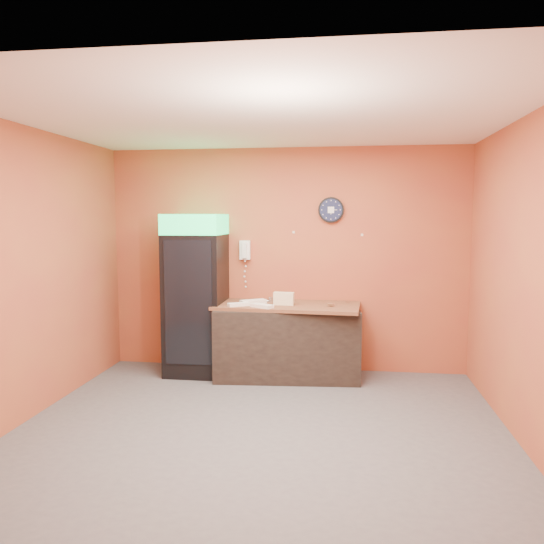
# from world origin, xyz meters

# --- Properties ---
(floor) EXTENTS (4.50, 4.50, 0.00)m
(floor) POSITION_xyz_m (0.00, 0.00, 0.00)
(floor) COLOR #47474C
(floor) RESTS_ON ground
(back_wall) EXTENTS (4.50, 0.02, 2.80)m
(back_wall) POSITION_xyz_m (0.00, 2.00, 1.40)
(back_wall) COLOR #AC5A30
(back_wall) RESTS_ON floor
(left_wall) EXTENTS (0.02, 4.00, 2.80)m
(left_wall) POSITION_xyz_m (-2.25, 0.00, 1.40)
(left_wall) COLOR #AC5A30
(left_wall) RESTS_ON floor
(right_wall) EXTENTS (0.02, 4.00, 2.80)m
(right_wall) POSITION_xyz_m (2.25, 0.00, 1.40)
(right_wall) COLOR #AC5A30
(right_wall) RESTS_ON floor
(ceiling) EXTENTS (4.50, 4.00, 0.02)m
(ceiling) POSITION_xyz_m (0.00, 0.00, 2.80)
(ceiling) COLOR white
(ceiling) RESTS_ON back_wall
(beverage_cooler) EXTENTS (0.70, 0.71, 1.97)m
(beverage_cooler) POSITION_xyz_m (-1.07, 1.61, 0.96)
(beverage_cooler) COLOR black
(beverage_cooler) RESTS_ON floor
(prep_counter) EXTENTS (1.77, 0.89, 0.86)m
(prep_counter) POSITION_xyz_m (0.06, 1.62, 0.43)
(prep_counter) COLOR black
(prep_counter) RESTS_ON floor
(wall_clock) EXTENTS (0.32, 0.06, 0.32)m
(wall_clock) POSITION_xyz_m (0.57, 1.97, 2.03)
(wall_clock) COLOR black
(wall_clock) RESTS_ON back_wall
(wall_phone) EXTENTS (0.13, 0.11, 0.24)m
(wall_phone) POSITION_xyz_m (-0.51, 1.95, 1.52)
(wall_phone) COLOR white
(wall_phone) RESTS_ON back_wall
(butcher_paper) EXTENTS (1.76, 0.89, 0.04)m
(butcher_paper) POSITION_xyz_m (0.06, 1.62, 0.88)
(butcher_paper) COLOR brown
(butcher_paper) RESTS_ON prep_counter
(sub_roll_stack) EXTENTS (0.25, 0.10, 0.15)m
(sub_roll_stack) POSITION_xyz_m (0.03, 1.55, 0.97)
(sub_roll_stack) COLOR #F1E7BC
(sub_roll_stack) RESTS_ON butcher_paper
(wrapped_sandwich_left) EXTENTS (0.27, 0.22, 0.04)m
(wrapped_sandwich_left) POSITION_xyz_m (-0.49, 1.41, 0.91)
(wrapped_sandwich_left) COLOR white
(wrapped_sandwich_left) RESTS_ON butcher_paper
(wrapped_sandwich_mid) EXTENTS (0.29, 0.23, 0.04)m
(wrapped_sandwich_mid) POSITION_xyz_m (-0.20, 1.34, 0.91)
(wrapped_sandwich_mid) COLOR white
(wrapped_sandwich_mid) RESTS_ON butcher_paper
(wrapped_sandwich_right) EXTENTS (0.33, 0.28, 0.04)m
(wrapped_sandwich_right) POSITION_xyz_m (-0.35, 1.61, 0.92)
(wrapped_sandwich_right) COLOR white
(wrapped_sandwich_right) RESTS_ON butcher_paper
(kitchen_tool) EXTENTS (0.06, 0.06, 0.06)m
(kitchen_tool) POSITION_xyz_m (-0.15, 1.76, 0.93)
(kitchen_tool) COLOR silver
(kitchen_tool) RESTS_ON butcher_paper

